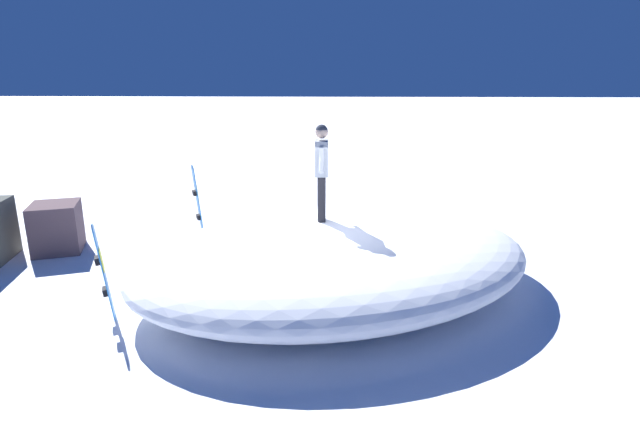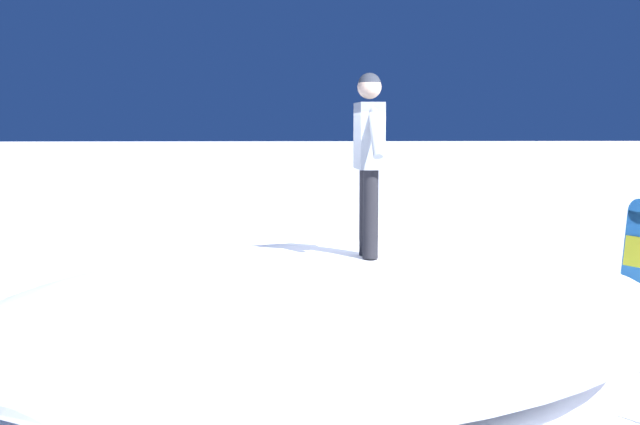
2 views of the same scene
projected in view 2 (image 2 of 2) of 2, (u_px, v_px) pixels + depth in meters
The scene contains 4 objects.
ground at pixel (353, 364), 8.17m from camera, with size 240.00×240.00×0.00m, color white.
snow_mound at pixel (336, 314), 7.75m from camera, with size 7.03×5.15×1.19m, color white.
snowboarder_standing at pixel (369, 148), 7.35m from camera, with size 0.24×1.01×1.66m.
snowboard_secondary_upright at pixel (633, 265), 9.26m from camera, with size 0.29×0.34×1.56m.
Camera 2 is at (0.75, 7.94, 2.38)m, focal length 45.79 mm.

